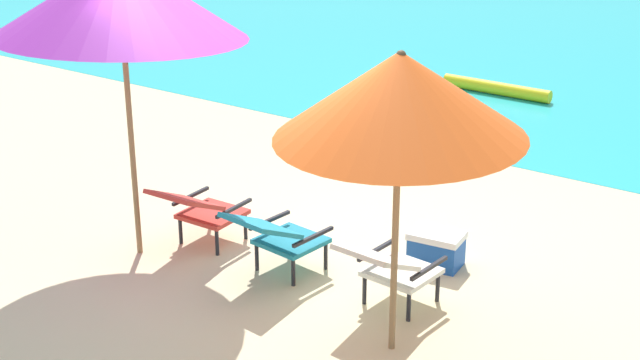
% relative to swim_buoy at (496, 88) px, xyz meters
% --- Properties ---
extents(ground_plane, '(40.00, 40.00, 0.00)m').
position_rel_swim_buoy_xyz_m(ground_plane, '(0.85, -1.87, -0.10)').
color(ground_plane, beige).
extents(swim_buoy, '(1.60, 0.18, 0.18)m').
position_rel_swim_buoy_xyz_m(swim_buoy, '(0.00, 0.00, 0.00)').
color(swim_buoy, yellow).
rests_on(swim_buoy, ocean_band).
extents(lounge_chair_left, '(0.56, 0.88, 0.68)m').
position_rel_swim_buoy_xyz_m(lounge_chair_left, '(-0.16, -6.13, 0.31)').
color(lounge_chair_left, red).
rests_on(lounge_chair_left, ground_plane).
extents(lounge_chair_center, '(0.64, 0.93, 0.68)m').
position_rel_swim_buoy_xyz_m(lounge_chair_center, '(0.76, -6.19, 0.31)').
color(lounge_chair_center, teal).
rests_on(lounge_chair_center, ground_plane).
extents(lounge_chair_right, '(0.61, 0.92, 0.68)m').
position_rel_swim_buoy_xyz_m(lounge_chair_right, '(1.87, -6.16, 0.31)').
color(lounge_chair_right, silver).
rests_on(lounge_chair_right, ground_plane).
extents(beach_umbrella_right, '(2.52, 2.52, 2.33)m').
position_rel_swim_buoy_xyz_m(beach_umbrella_right, '(2.18, -6.64, 1.90)').
color(beach_umbrella_right, olive).
rests_on(beach_umbrella_right, ground_plane).
extents(cooler_box, '(0.50, 0.37, 0.32)m').
position_rel_swim_buoy_xyz_m(cooler_box, '(1.80, -5.21, 0.06)').
color(cooler_box, '#194CA5').
rests_on(cooler_box, ground_plane).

